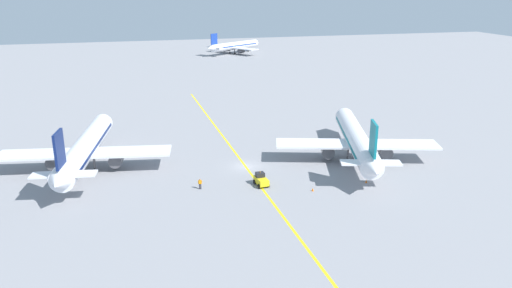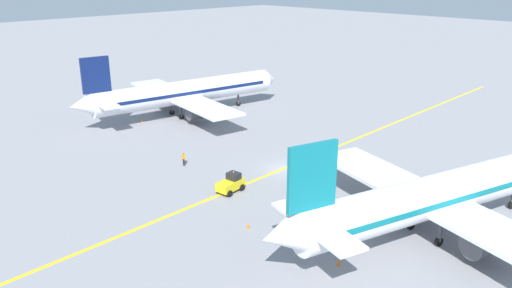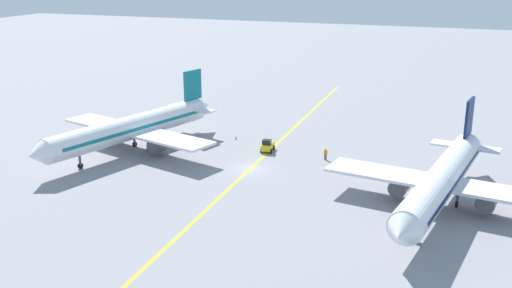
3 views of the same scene
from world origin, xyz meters
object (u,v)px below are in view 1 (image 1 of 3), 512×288
airplane_adjacent_stand (356,140)px  ground_crew_worker (200,183)px  traffic_cone_near_nose (313,189)px  traffic_cone_by_wingtip (73,184)px  airplane_at_gate (85,148)px  airplane_distant_taxiing (234,46)px  baggage_tug_white (261,180)px  traffic_cone_mid_apron (366,181)px

airplane_adjacent_stand → ground_crew_worker: size_ratio=20.76×
traffic_cone_near_nose → traffic_cone_by_wingtip: 36.81m
traffic_cone_by_wingtip → ground_crew_worker: bearing=-18.4°
ground_crew_worker → traffic_cone_by_wingtip: size_ratio=3.05×
airplane_at_gate → airplane_distant_taxiing: (54.54, 133.20, -0.37)m
baggage_tug_white → ground_crew_worker: size_ratio=1.87×
ground_crew_worker → traffic_cone_near_nose: size_ratio=3.05×
airplane_distant_taxiing → traffic_cone_by_wingtip: airplane_distant_taxiing is taller
traffic_cone_near_nose → traffic_cone_mid_apron: (9.27, 0.92, 0.00)m
baggage_tug_white → traffic_cone_mid_apron: baggage_tug_white is taller
traffic_cone_by_wingtip → airplane_at_gate: bearing=76.0°
airplane_distant_taxiing → traffic_cone_near_nose: 152.95m
airplane_at_gate → traffic_cone_mid_apron: airplane_at_gate is taller
ground_crew_worker → traffic_cone_near_nose: 17.04m
airplane_at_gate → airplane_distant_taxiing: size_ratio=1.26×
ground_crew_worker → traffic_cone_mid_apron: 25.87m
baggage_tug_white → traffic_cone_mid_apron: (16.19, -3.23, -0.63)m
airplane_at_gate → baggage_tug_white: bearing=-28.1°
airplane_adjacent_stand → baggage_tug_white: size_ratio=11.08×
baggage_tug_white → traffic_cone_near_nose: 8.10m
airplane_distant_taxiing → baggage_tug_white: bearing=-100.8°
airplane_adjacent_stand → traffic_cone_by_wingtip: bearing=179.8°
ground_crew_worker → traffic_cone_mid_apron: (25.53, -4.15, -0.63)m
airplane_adjacent_stand → airplane_distant_taxiing: size_ratio=1.24×
traffic_cone_by_wingtip → traffic_cone_mid_apron: bearing=-13.2°
airplane_at_gate → airplane_distant_taxiing: airplane_at_gate is taller
ground_crew_worker → airplane_at_gate: bearing=142.3°
traffic_cone_mid_apron → airplane_distant_taxiing: bearing=85.5°
traffic_cone_mid_apron → ground_crew_worker: bearing=170.8°
traffic_cone_near_nose → traffic_cone_by_wingtip: same height
airplane_distant_taxiing → ground_crew_worker: (-37.49, -146.37, -2.43)m
ground_crew_worker → traffic_cone_by_wingtip: 19.80m
airplane_at_gate → traffic_cone_near_nose: airplane_at_gate is taller
airplane_adjacent_stand → traffic_cone_by_wingtip: (-47.32, 0.14, -3.43)m
airplane_at_gate → airplane_adjacent_stand: 46.14m
airplane_adjacent_stand → traffic_cone_near_nose: 16.97m
airplane_at_gate → airplane_adjacent_stand: size_ratio=1.02×
ground_crew_worker → traffic_cone_by_wingtip: ground_crew_worker is taller
traffic_cone_near_nose → airplane_adjacent_stand: bearing=42.3°
baggage_tug_white → traffic_cone_by_wingtip: baggage_tug_white is taller
airplane_at_gate → airplane_adjacent_stand: bearing=-8.8°
traffic_cone_mid_apron → airplane_adjacent_stand: bearing=73.6°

